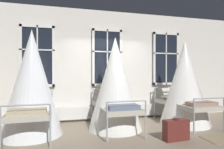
{
  "coord_description": "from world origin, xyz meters",
  "views": [
    {
      "loc": [
        -1.39,
        -4.51,
        1.44
      ],
      "look_at": [
        -0.12,
        0.28,
        1.4
      ],
      "focal_mm": 31.26,
      "sensor_mm": 36.0,
      "label": 1
    }
  ],
  "objects_px": {
    "cot_third": "(185,84)",
    "suitcase_dark": "(176,130)",
    "cot_first": "(32,83)",
    "cot_second": "(115,84)"
  },
  "relations": [
    {
      "from": "cot_third",
      "to": "suitcase_dark",
      "type": "relative_size",
      "value": 4.06
    },
    {
      "from": "cot_first",
      "to": "suitcase_dark",
      "type": "relative_size",
      "value": 4.27
    },
    {
      "from": "cot_first",
      "to": "cot_second",
      "type": "xyz_separation_m",
      "value": [
        2.0,
        -0.01,
        -0.05
      ]
    },
    {
      "from": "suitcase_dark",
      "to": "cot_third",
      "type": "bearing_deg",
      "value": 43.64
    },
    {
      "from": "cot_third",
      "to": "suitcase_dark",
      "type": "xyz_separation_m",
      "value": [
        -0.99,
        -1.1,
        -0.92
      ]
    },
    {
      "from": "cot_first",
      "to": "cot_third",
      "type": "xyz_separation_m",
      "value": [
        4.01,
        -0.06,
        -0.06
      ]
    },
    {
      "from": "cot_third",
      "to": "cot_second",
      "type": "bearing_deg",
      "value": 87.39
    },
    {
      "from": "cot_first",
      "to": "suitcase_dark",
      "type": "distance_m",
      "value": 3.38
    },
    {
      "from": "cot_second",
      "to": "cot_third",
      "type": "relative_size",
      "value": 1.01
    },
    {
      "from": "cot_first",
      "to": "cot_second",
      "type": "distance_m",
      "value": 2.0
    }
  ]
}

